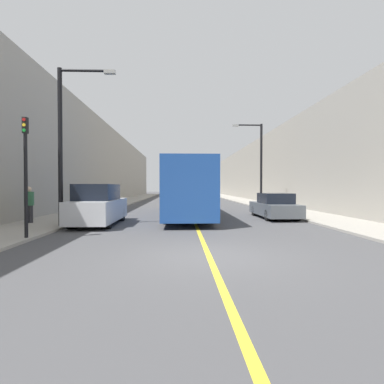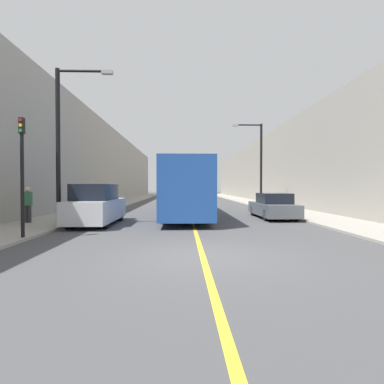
% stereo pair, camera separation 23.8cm
% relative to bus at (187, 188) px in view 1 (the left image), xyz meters
% --- Properties ---
extents(ground_plane, '(200.00, 200.00, 0.00)m').
position_rel_bus_xyz_m(ground_plane, '(0.35, -11.12, -1.75)').
color(ground_plane, '#474749').
extents(sidewalk_left, '(3.13, 72.00, 0.10)m').
position_rel_bus_xyz_m(sidewalk_left, '(-7.09, 18.88, -1.70)').
color(sidewalk_left, '#9E998E').
rests_on(sidewalk_left, ground).
extents(sidewalk_right, '(3.13, 72.00, 0.10)m').
position_rel_bus_xyz_m(sidewalk_right, '(7.79, 18.88, -1.70)').
color(sidewalk_right, '#9E998E').
rests_on(sidewalk_right, ground).
extents(building_row_left, '(4.00, 72.00, 9.03)m').
position_rel_bus_xyz_m(building_row_left, '(-10.66, 18.88, 2.76)').
color(building_row_left, gray).
rests_on(building_row_left, ground).
extents(building_row_right, '(4.00, 72.00, 7.87)m').
position_rel_bus_xyz_m(building_row_right, '(11.36, 18.88, 2.18)').
color(building_row_right, gray).
rests_on(building_row_right, ground).
extents(road_center_line, '(0.16, 72.00, 0.01)m').
position_rel_bus_xyz_m(road_center_line, '(0.35, 18.88, -1.75)').
color(road_center_line, gold).
rests_on(road_center_line, ground).
extents(bus, '(2.57, 12.82, 3.26)m').
position_rel_bus_xyz_m(bus, '(0.00, 0.00, 0.00)').
color(bus, '#1E4793').
rests_on(bus, ground).
extents(parked_suv_left, '(1.88, 4.95, 1.98)m').
position_rel_bus_xyz_m(parked_suv_left, '(-4.42, -4.24, -0.84)').
color(parked_suv_left, silver).
rests_on(parked_suv_left, ground).
extents(car_right_near, '(1.84, 4.75, 1.48)m').
position_rel_bus_xyz_m(car_right_near, '(5.16, -1.59, -1.08)').
color(car_right_near, '#51565B').
rests_on(car_right_near, ground).
extents(street_lamp_left, '(2.58, 0.24, 7.09)m').
position_rel_bus_xyz_m(street_lamp_left, '(-5.59, -5.28, 2.42)').
color(street_lamp_left, black).
rests_on(street_lamp_left, sidewalk_left).
extents(street_lamp_right, '(2.58, 0.24, 7.10)m').
position_rel_bus_xyz_m(street_lamp_right, '(6.29, 6.29, 2.43)').
color(street_lamp_right, black).
rests_on(street_lamp_right, sidewalk_right).
extents(traffic_light, '(0.16, 0.18, 4.14)m').
position_rel_bus_xyz_m(traffic_light, '(-5.73, -8.53, 0.61)').
color(traffic_light, black).
rests_on(traffic_light, sidewalk_left).
extents(pedestrian, '(0.39, 0.25, 1.76)m').
position_rel_bus_xyz_m(pedestrian, '(-7.77, -4.19, -0.74)').
color(pedestrian, '#2D2D33').
rests_on(pedestrian, sidewalk_left).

